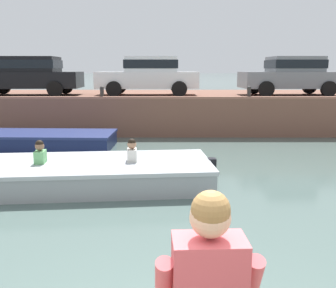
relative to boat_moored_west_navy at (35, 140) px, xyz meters
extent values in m
plane|color=#4C605B|center=(4.25, -3.92, -0.24)|extent=(400.00, 400.00, 0.00)
cube|color=brown|center=(4.25, 4.74, 0.46)|extent=(60.00, 6.00, 1.40)
cube|color=#925F4C|center=(4.25, 1.86, 1.20)|extent=(60.00, 0.24, 0.08)
cube|color=navy|center=(0.23, -0.01, -0.04)|extent=(4.65, 1.83, 0.40)
cube|color=navy|center=(0.23, -0.01, 0.20)|extent=(4.71, 1.90, 0.08)
cube|color=brown|center=(0.57, -0.02, 0.10)|extent=(0.29, 1.51, 0.06)
cube|color=#93999E|center=(2.43, -4.01, -0.01)|extent=(5.61, 2.49, 0.45)
cube|color=#B1B7BD|center=(2.43, -4.01, 0.25)|extent=(5.67, 2.56, 0.08)
cube|color=brown|center=(2.84, -3.98, 0.15)|extent=(0.40, 1.83, 0.06)
cube|color=black|center=(5.24, -3.76, 0.09)|extent=(0.18, 0.21, 0.45)
cube|color=#66B26B|center=(1.62, -4.09, 0.33)|extent=(0.23, 0.34, 0.44)
sphere|color=brown|center=(1.62, -4.09, 0.65)|extent=(0.19, 0.19, 0.19)
sphere|color=black|center=(1.62, -4.09, 0.69)|extent=(0.17, 0.17, 0.17)
cube|color=silver|center=(3.52, -3.91, 0.33)|extent=(0.23, 0.34, 0.44)
sphere|color=#A37556|center=(3.52, -3.91, 0.65)|extent=(0.19, 0.19, 0.19)
sphere|color=black|center=(3.52, -3.91, 0.69)|extent=(0.17, 0.17, 0.17)
cube|color=black|center=(-1.44, 3.69, 1.78)|extent=(4.36, 1.95, 0.64)
cube|color=black|center=(-1.27, 3.70, 2.40)|extent=(2.20, 1.65, 0.60)
cube|color=black|center=(-1.27, 3.70, 2.40)|extent=(2.29, 1.69, 0.33)
cylinder|color=black|center=(-2.80, 4.55, 1.46)|extent=(0.61, 0.20, 0.60)
cylinder|color=black|center=(-0.07, 2.84, 1.46)|extent=(0.61, 0.20, 0.60)
cylinder|color=black|center=(-0.15, 4.66, 1.46)|extent=(0.61, 0.20, 0.60)
cube|color=white|center=(3.45, 3.69, 1.78)|extent=(4.08, 1.84, 0.64)
cube|color=white|center=(3.61, 3.70, 2.40)|extent=(2.05, 1.59, 0.60)
cube|color=black|center=(3.61, 3.70, 2.40)|extent=(2.13, 1.63, 0.33)
cylinder|color=black|center=(2.21, 2.77, 1.46)|extent=(0.60, 0.19, 0.60)
cylinder|color=black|center=(2.18, 4.58, 1.46)|extent=(0.60, 0.19, 0.60)
cylinder|color=black|center=(4.72, 2.81, 1.46)|extent=(0.60, 0.19, 0.60)
cylinder|color=black|center=(4.69, 4.62, 1.46)|extent=(0.60, 0.19, 0.60)
cube|color=slate|center=(9.22, 3.69, 1.78)|extent=(3.97, 1.93, 0.64)
cube|color=slate|center=(9.38, 3.70, 2.40)|extent=(2.01, 1.64, 0.60)
cube|color=black|center=(9.38, 3.70, 2.40)|extent=(2.09, 1.68, 0.33)
cylinder|color=black|center=(8.04, 2.74, 1.46)|extent=(0.61, 0.20, 0.60)
cylinder|color=black|center=(7.98, 4.57, 1.46)|extent=(0.61, 0.20, 0.60)
cylinder|color=black|center=(10.47, 2.82, 1.46)|extent=(0.61, 0.20, 0.60)
cylinder|color=black|center=(10.40, 4.65, 1.46)|extent=(0.61, 0.20, 0.60)
cylinder|color=#2D2B28|center=(1.88, 1.99, 1.33)|extent=(0.14, 0.14, 0.35)
sphere|color=#2D2B28|center=(1.88, 1.99, 1.53)|extent=(0.15, 0.15, 0.15)
cylinder|color=#2D2B28|center=(7.22, 1.99, 1.33)|extent=(0.14, 0.14, 0.35)
sphere|color=#2D2B28|center=(7.22, 1.99, 1.53)|extent=(0.15, 0.15, 0.15)
cube|color=#C64C51|center=(4.48, -10.00, 1.16)|extent=(0.37, 0.24, 0.52)
sphere|color=tan|center=(4.48, -10.00, 1.53)|extent=(0.20, 0.20, 0.20)
sphere|color=olive|center=(4.48, -10.01, 1.57)|extent=(0.19, 0.19, 0.19)
camera|label=1|loc=(4.28, -11.67, 2.23)|focal=40.00mm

